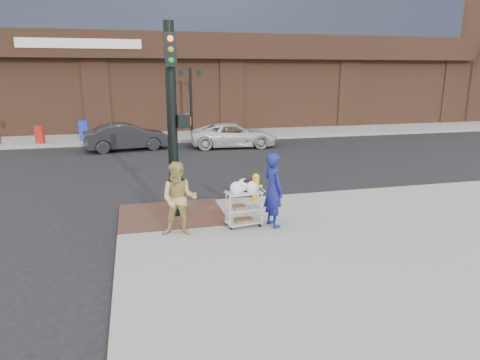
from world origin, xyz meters
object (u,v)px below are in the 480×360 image
object	(u,v)px
pedestrian_tan	(179,199)
utility_cart	(244,205)
traffic_signal_pole	(173,116)
fire_hydrant	(256,187)
woman_blue	(273,190)
sedan_dark	(127,137)
minivan_white	(234,135)
lamp_post	(191,94)

from	to	relation	value
pedestrian_tan	utility_cart	xyz separation A→B (m)	(1.62, 0.21, -0.34)
traffic_signal_pole	fire_hydrant	size ratio (longest dim) A/B	5.86
utility_cart	woman_blue	bearing A→B (deg)	-11.82
sedan_dark	pedestrian_tan	bearing A→B (deg)	176.35
pedestrian_tan	minivan_white	world-z (taller)	pedestrian_tan
fire_hydrant	woman_blue	bearing A→B (deg)	-94.24
minivan_white	fire_hydrant	xyz separation A→B (m)	(-1.74, -10.36, -0.05)
utility_cart	fire_hydrant	distance (m)	2.17
minivan_white	utility_cart	bearing A→B (deg)	173.71
minivan_white	fire_hydrant	world-z (taller)	minivan_white
woman_blue	utility_cart	bearing A→B (deg)	66.10
pedestrian_tan	sedan_dark	world-z (taller)	pedestrian_tan
traffic_signal_pole	sedan_dark	size ratio (longest dim) A/B	1.18
traffic_signal_pole	sedan_dark	distance (m)	11.79
fire_hydrant	pedestrian_tan	bearing A→B (deg)	-138.83
pedestrian_tan	lamp_post	bearing A→B (deg)	95.62
minivan_white	fire_hydrant	bearing A→B (deg)	176.15
pedestrian_tan	utility_cart	bearing A→B (deg)	21.52
traffic_signal_pole	fire_hydrant	bearing A→B (deg)	17.62
lamp_post	minivan_white	world-z (taller)	lamp_post
pedestrian_tan	utility_cart	world-z (taller)	pedestrian_tan
lamp_post	minivan_white	xyz separation A→B (m)	(1.71, -4.09, -1.98)
lamp_post	utility_cart	bearing A→B (deg)	-93.16
lamp_post	pedestrian_tan	size ratio (longest dim) A/B	2.26
lamp_post	sedan_dark	xyz separation A→B (m)	(-3.84, -3.71, -1.92)
utility_cart	traffic_signal_pole	bearing A→B (deg)	142.47
woman_blue	minivan_white	xyz separation A→B (m)	(1.90, 12.49, -0.45)
minivan_white	traffic_signal_pole	bearing A→B (deg)	165.08
pedestrian_tan	minivan_white	bearing A→B (deg)	85.58
lamp_post	fire_hydrant	xyz separation A→B (m)	(-0.03, -14.45, -2.03)
traffic_signal_pole	pedestrian_tan	world-z (taller)	traffic_signal_pole
sedan_dark	lamp_post	bearing A→B (deg)	-55.45
sedan_dark	minivan_white	distance (m)	5.57
utility_cart	fire_hydrant	world-z (taller)	utility_cart
lamp_post	woman_blue	distance (m)	16.66
fire_hydrant	minivan_white	bearing A→B (deg)	80.45
sedan_dark	minivan_white	bearing A→B (deg)	-103.37
traffic_signal_pole	fire_hydrant	distance (m)	3.41
lamp_post	sedan_dark	bearing A→B (deg)	-136.01
woman_blue	pedestrian_tan	size ratio (longest dim) A/B	1.06
pedestrian_tan	fire_hydrant	bearing A→B (deg)	55.44
sedan_dark	utility_cart	size ratio (longest dim) A/B	3.53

